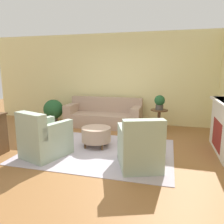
% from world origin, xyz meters
% --- Properties ---
extents(ground_plane, '(16.00, 16.00, 0.00)m').
position_xyz_m(ground_plane, '(0.00, 0.00, 0.00)').
color(ground_plane, '#996638').
extents(wall_back, '(9.14, 0.12, 2.80)m').
position_xyz_m(wall_back, '(0.00, 2.63, 1.40)').
color(wall_back, beige).
rests_on(wall_back, ground_plane).
extents(rug, '(3.10, 2.24, 0.01)m').
position_xyz_m(rug, '(0.00, 0.00, 0.01)').
color(rug, '#BCB2C1').
rests_on(rug, ground_plane).
extents(couch, '(2.26, 0.87, 0.85)m').
position_xyz_m(couch, '(-0.50, 2.03, 0.31)').
color(couch, tan).
rests_on(couch, ground_plane).
extents(armchair_left, '(0.93, 1.02, 0.92)m').
position_xyz_m(armchair_left, '(-0.95, -0.56, 0.36)').
color(armchair_left, '#9EB29E').
rests_on(armchair_left, rug).
extents(armchair_right, '(0.93, 1.02, 0.92)m').
position_xyz_m(armchair_right, '(0.95, -0.56, 0.36)').
color(armchair_right, '#9EB29E').
rests_on(armchair_right, rug).
extents(ottoman_table, '(0.65, 0.65, 0.43)m').
position_xyz_m(ottoman_table, '(-0.14, 0.25, 0.28)').
color(ottoman_table, tan).
rests_on(ottoman_table, rug).
extents(side_table, '(0.47, 0.47, 0.63)m').
position_xyz_m(side_table, '(1.16, 1.79, 0.42)').
color(side_table, brown).
rests_on(side_table, ground_plane).
extents(potted_plant_on_side_table, '(0.28, 0.28, 0.40)m').
position_xyz_m(potted_plant_on_side_table, '(1.16, 1.79, 0.85)').
color(potted_plant_on_side_table, '#4C4742').
rests_on(potted_plant_on_side_table, side_table).
extents(potted_plant_floor, '(0.61, 0.61, 0.78)m').
position_xyz_m(potted_plant_floor, '(-2.09, 1.83, 0.46)').
color(potted_plant_floor, '#4C4742').
rests_on(potted_plant_floor, ground_plane).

